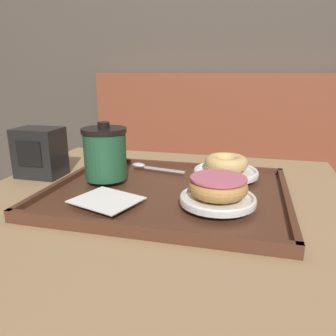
# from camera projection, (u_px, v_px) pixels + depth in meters

# --- Properties ---
(wall_behind) EXTENTS (8.00, 0.05, 2.40)m
(wall_behind) POSITION_uv_depth(u_px,v_px,m) (219.00, 30.00, 1.58)
(wall_behind) COLOR brown
(wall_behind) RESTS_ON ground_plane
(booth_bench) EXTENTS (1.52, 0.44, 1.00)m
(booth_bench) POSITION_uv_depth(u_px,v_px,m) (239.00, 220.00, 1.58)
(booth_bench) COLOR brown
(booth_bench) RESTS_ON ground_plane
(cafe_table) EXTENTS (0.83, 0.83, 0.74)m
(cafe_table) POSITION_uv_depth(u_px,v_px,m) (157.00, 278.00, 0.74)
(cafe_table) COLOR tan
(cafe_table) RESTS_ON ground_plane
(serving_tray) EXTENTS (0.50, 0.40, 0.02)m
(serving_tray) POSITION_uv_depth(u_px,v_px,m) (168.00, 193.00, 0.71)
(serving_tray) COLOR #512D1E
(serving_tray) RESTS_ON cafe_table
(napkin_paper) EXTENTS (0.14, 0.13, 0.00)m
(napkin_paper) POSITION_uv_depth(u_px,v_px,m) (106.00, 200.00, 0.62)
(napkin_paper) COLOR white
(napkin_paper) RESTS_ON serving_tray
(coffee_cup_front) EXTENTS (0.10, 0.10, 0.13)m
(coffee_cup_front) POSITION_uv_depth(u_px,v_px,m) (105.00, 153.00, 0.74)
(coffee_cup_front) COLOR #235638
(coffee_cup_front) RESTS_ON serving_tray
(plate_with_chocolate_donut) EXTENTS (0.14, 0.14, 0.01)m
(plate_with_chocolate_donut) POSITION_uv_depth(u_px,v_px,m) (218.00, 199.00, 0.61)
(plate_with_chocolate_donut) COLOR white
(plate_with_chocolate_donut) RESTS_ON serving_tray
(donut_chocolate_glazed) EXTENTS (0.11, 0.11, 0.04)m
(donut_chocolate_glazed) POSITION_uv_depth(u_px,v_px,m) (218.00, 186.00, 0.60)
(donut_chocolate_glazed) COLOR tan
(donut_chocolate_glazed) RESTS_ON plate_with_chocolate_donut
(plate_with_plain_donut) EXTENTS (0.15, 0.15, 0.01)m
(plate_with_plain_donut) POSITION_uv_depth(u_px,v_px,m) (226.00, 172.00, 0.78)
(plate_with_plain_donut) COLOR white
(plate_with_plain_donut) RESTS_ON serving_tray
(donut_plain) EXTENTS (0.10, 0.10, 0.03)m
(donut_plain) POSITION_uv_depth(u_px,v_px,m) (226.00, 163.00, 0.77)
(donut_plain) COLOR #DBB270
(donut_plain) RESTS_ON plate_with_plain_donut
(spoon) EXTENTS (0.15, 0.04, 0.01)m
(spoon) POSITION_uv_depth(u_px,v_px,m) (146.00, 166.00, 0.83)
(spoon) COLOR silver
(spoon) RESTS_ON serving_tray
(napkin_dispenser) EXTENTS (0.11, 0.09, 0.12)m
(napkin_dispenser) POSITION_uv_depth(u_px,v_px,m) (40.00, 152.00, 0.83)
(napkin_dispenser) COLOR black
(napkin_dispenser) RESTS_ON cafe_table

